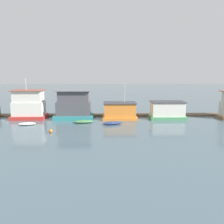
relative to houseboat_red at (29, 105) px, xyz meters
name	(u,v)px	position (x,y,z in m)	size (l,w,h in m)	color
ground_plane	(112,119)	(15.18, -0.45, -2.45)	(200.00, 200.00, 0.00)	#475B66
dock_walkway	(112,115)	(15.18, 2.47, -2.30)	(59.60, 1.91, 0.30)	brown
houseboat_red	(29,105)	(0.00, 0.00, 0.00)	(6.04, 4.20, 7.36)	red
houseboat_teal	(74,106)	(8.22, -0.34, -0.17)	(7.10, 3.95, 5.22)	teal
houseboat_orange	(120,111)	(16.61, -0.63, -1.00)	(6.22, 4.06, 6.59)	orange
houseboat_green	(167,110)	(25.34, -0.58, -0.93)	(6.46, 3.92, 3.16)	#4C9360
dinghy_white	(27,124)	(1.17, -5.30, -2.26)	(2.95, 1.63, 0.39)	white
dinghy_green	(83,121)	(10.26, -4.02, -2.21)	(3.51, 1.93, 0.49)	#47844C
dinghy_navy	(113,123)	(15.18, -5.39, -2.21)	(3.49, 2.08, 0.48)	navy
mooring_post_far_right	(0,112)	(-5.87, 1.27, -1.39)	(0.29, 0.29, 2.13)	brown
buoy_orange	(51,131)	(6.15, -10.40, -2.20)	(0.50, 0.50, 0.50)	orange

